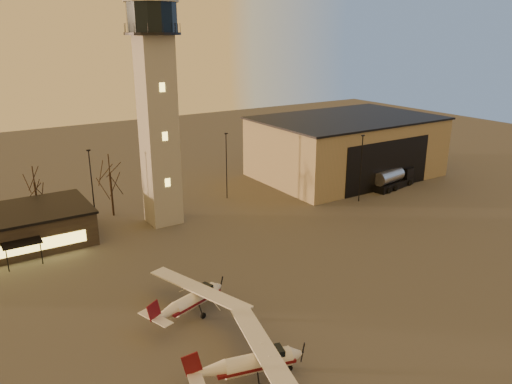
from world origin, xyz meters
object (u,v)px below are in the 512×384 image
hangar (346,147)px  control_tower (157,99)px  fuel_truck (393,180)px  cessna_rear (196,301)px  cessna_front (260,365)px

hangar → control_tower: bearing=-173.7°
hangar → fuel_truck: (1.39, -9.98, -3.87)m
cessna_rear → cessna_front: bearing=-108.7°
cessna_front → hangar: bearing=54.9°
cessna_front → fuel_truck: (43.88, 27.59, 0.13)m
fuel_truck → cessna_front: bearing=-158.0°
cessna_front → cessna_rear: 10.82m
hangar → cessna_rear: bearing=-147.7°
control_tower → fuel_truck: control_tower is taller
control_tower → cessna_front: size_ratio=2.67×
cessna_front → fuel_truck: size_ratio=1.35×
cessna_front → cessna_rear: bearing=102.8°
control_tower → hangar: control_tower is taller
cessna_rear → fuel_truck: 46.85m
hangar → cessna_rear: 50.26m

